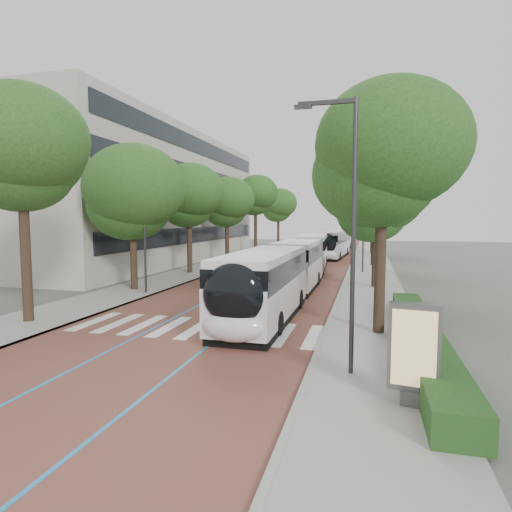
{
  "coord_description": "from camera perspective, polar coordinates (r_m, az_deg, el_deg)",
  "views": [
    {
      "loc": [
        7.22,
        -15.68,
        4.7
      ],
      "look_at": [
        0.54,
        9.71,
        2.4
      ],
      "focal_mm": 30.0,
      "sensor_mm": 36.0,
      "label": 1
    }
  ],
  "objects": [
    {
      "name": "zebra_crossing",
      "position": [
        18.69,
        -7.92,
        -9.52
      ],
      "size": [
        10.55,
        3.6,
        0.01
      ],
      "color": "silver",
      "rests_on": "ground"
    },
    {
      "name": "lamp_post_left",
      "position": [
        27.18,
        -14.63,
        3.62
      ],
      "size": [
        0.14,
        0.14,
        8.0
      ],
      "primitive_type": "cylinder",
      "color": "#303032",
      "rests_on": "sidewalk_left"
    },
    {
      "name": "ground",
      "position": [
        17.89,
        -9.78,
        -10.29
      ],
      "size": [
        160.0,
        160.0,
        0.0
      ],
      "primitive_type": "plane",
      "color": "#51544C",
      "rests_on": "ground"
    },
    {
      "name": "bus_queued_3",
      "position": [
        77.45,
        11.37,
        2.63
      ],
      "size": [
        2.82,
        12.45,
        3.2
      ],
      "rotation": [
        0.0,
        0.0,
        -0.02
      ],
      "color": "silver",
      "rests_on": "ground"
    },
    {
      "name": "streetlight_near",
      "position": [
        12.7,
        12.09,
        5.44
      ],
      "size": [
        1.82,
        0.2,
        8.0
      ],
      "color": "#303032",
      "rests_on": "sidewalk_right"
    },
    {
      "name": "road",
      "position": [
        56.34,
        7.33,
        0.19
      ],
      "size": [
        11.0,
        140.0,
        0.02
      ],
      "primitive_type": "cube",
      "color": "brown",
      "rests_on": "ground"
    },
    {
      "name": "office_building",
      "position": [
        51.24,
        -16.81,
        7.37
      ],
      "size": [
        18.11,
        40.0,
        14.0
      ],
      "color": "beige",
      "rests_on": "ground"
    },
    {
      "name": "lane_line_right",
      "position": [
        56.16,
        8.95,
        0.17
      ],
      "size": [
        0.12,
        126.0,
        0.01
      ],
      "primitive_type": "cube",
      "color": "teal",
      "rests_on": "road"
    },
    {
      "name": "bus_queued_1",
      "position": [
        52.13,
        10.25,
        1.54
      ],
      "size": [
        3.26,
        12.53,
        3.2
      ],
      "rotation": [
        0.0,
        0.0,
        -0.06
      ],
      "color": "silver",
      "rests_on": "ground"
    },
    {
      "name": "lane_line_left",
      "position": [
        56.57,
        5.73,
        0.24
      ],
      "size": [
        0.12,
        126.0,
        0.01
      ],
      "primitive_type": "cube",
      "color": "teal",
      "rests_on": "road"
    },
    {
      "name": "hedge",
      "position": [
        16.34,
        21.18,
        -10.16
      ],
      "size": [
        1.2,
        14.0,
        0.8
      ],
      "primitive_type": "cube",
      "color": "#164017",
      "rests_on": "sidewalk_right"
    },
    {
      "name": "trees_right",
      "position": [
        37.76,
        15.58,
        6.96
      ],
      "size": [
        5.89,
        47.87,
        9.44
      ],
      "color": "black",
      "rests_on": "ground"
    },
    {
      "name": "sidewalk_right",
      "position": [
        55.88,
        14.98,
        0.07
      ],
      "size": [
        4.0,
        140.0,
        0.12
      ],
      "primitive_type": "cube",
      "color": "gray",
      "rests_on": "ground"
    },
    {
      "name": "kerb_left",
      "position": [
        57.33,
        1.78,
        0.36
      ],
      "size": [
        0.2,
        140.0,
        0.14
      ],
      "primitive_type": "cube",
      "color": "gray",
      "rests_on": "ground"
    },
    {
      "name": "bus_queued_2",
      "position": [
        65.06,
        11.02,
        2.2
      ],
      "size": [
        3.33,
        12.54,
        3.2
      ],
      "rotation": [
        0.0,
        0.0,
        -0.07
      ],
      "color": "silver",
      "rests_on": "ground"
    },
    {
      "name": "ad_panel",
      "position": [
        11.38,
        20.31,
        -11.91
      ],
      "size": [
        1.25,
        0.55,
        2.53
      ],
      "rotation": [
        0.0,
        0.0,
        -0.15
      ],
      "color": "#59595B",
      "rests_on": "sidewalk_right"
    },
    {
      "name": "kerb_right",
      "position": [
        55.9,
        13.03,
        0.11
      ],
      "size": [
        0.2,
        140.0,
        0.14
      ],
      "primitive_type": "cube",
      "color": "gray",
      "rests_on": "ground"
    },
    {
      "name": "lead_bus",
      "position": [
        23.32,
        3.32,
        -2.57
      ],
      "size": [
        2.58,
        18.4,
        3.2
      ],
      "rotation": [
        0.0,
        0.0,
        -0.0
      ],
      "color": "black",
      "rests_on": "ground"
    },
    {
      "name": "sidewalk_left",
      "position": [
        57.78,
        -0.06,
        0.4
      ],
      "size": [
        4.0,
        140.0,
        0.12
      ],
      "primitive_type": "cube",
      "color": "gray",
      "rests_on": "ground"
    },
    {
      "name": "bus_queued_0",
      "position": [
        39.2,
        7.39,
        0.46
      ],
      "size": [
        3.31,
        12.53,
        3.2
      ],
      "rotation": [
        0.0,
        0.0,
        0.07
      ],
      "color": "silver",
      "rests_on": "ground"
    },
    {
      "name": "trees_left",
      "position": [
        42.5,
        -5.59,
        7.65
      ],
      "size": [
        6.41,
        60.66,
        9.92
      ],
      "color": "black",
      "rests_on": "ground"
    },
    {
      "name": "streetlight_far",
      "position": [
        37.69,
        13.89,
        5.04
      ],
      "size": [
        1.82,
        0.2,
        8.0
      ],
      "color": "#303032",
      "rests_on": "sidewalk_right"
    }
  ]
}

